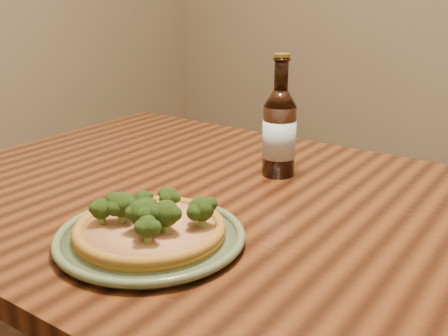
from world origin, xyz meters
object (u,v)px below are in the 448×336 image
Objects in this scene: plate at (150,237)px; table at (300,265)px; beer_bottle at (279,132)px; pizza at (150,226)px.

table is at bearing 55.34° from plate.
beer_bottle is (0.01, 0.40, 0.09)m from plate.
plate reaches higher than table.
beer_bottle is at bearing 88.99° from pizza.
plate is 0.02m from pizza.
pizza is 0.93× the size of beer_bottle.
table is 0.29m from beer_bottle.
beer_bottle is at bearing 130.69° from table.
pizza reaches higher than plate.
table is at bearing 55.27° from pizza.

